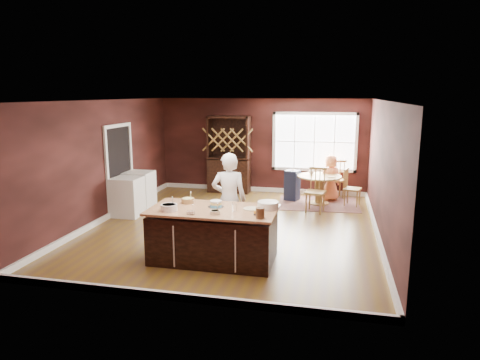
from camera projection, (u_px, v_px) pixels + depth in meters
name	position (u px, v px, depth m)	size (l,w,h in m)	color
room_shell	(234.00, 165.00, 9.02)	(7.00, 7.00, 7.00)	brown
window	(314.00, 142.00, 11.99)	(2.36, 0.10, 1.66)	white
doorway	(120.00, 170.00, 10.29)	(0.08, 1.26, 2.13)	white
kitchen_island	(213.00, 236.00, 7.34)	(2.16, 1.13, 0.92)	black
dining_table	(319.00, 184.00, 11.08)	(1.13, 1.13, 0.75)	brown
baker	(229.00, 200.00, 7.98)	(0.65, 0.43, 1.78)	white
layer_cake	(216.00, 204.00, 7.33)	(0.28, 0.28, 0.11)	silver
bowl_blue	(169.00, 208.00, 7.12)	(0.28, 0.28, 0.11)	white
bowl_yellow	(188.00, 201.00, 7.62)	(0.23, 0.23, 0.09)	olive
bowl_pink	(191.00, 213.00, 6.91)	(0.14, 0.14, 0.05)	silver
bowl_olive	(215.00, 212.00, 6.92)	(0.17, 0.17, 0.06)	beige
drinking_glass	(234.00, 207.00, 7.06)	(0.08, 0.08, 0.17)	silver
dinner_plate	(251.00, 209.00, 7.21)	(0.27, 0.27, 0.02)	#F1E4C5
white_tub	(268.00, 205.00, 7.24)	(0.36, 0.36, 0.12)	white
stoneware_crock	(260.00, 213.00, 6.68)	(0.14, 0.14, 0.17)	#432316
toy_figurine	(255.00, 213.00, 6.85)	(0.05, 0.05, 0.08)	yellow
rug	(318.00, 204.00, 11.19)	(2.04, 1.58, 0.01)	brown
chair_east	(353.00, 187.00, 10.91)	(0.41, 0.39, 0.97)	brown
chair_south	(315.00, 190.00, 10.30)	(0.46, 0.44, 1.09)	brown
chair_north	(336.00, 178.00, 11.76)	(0.46, 0.44, 1.09)	olive
seated_woman	(330.00, 178.00, 11.43)	(0.61, 0.39, 1.24)	#F48D57
high_chair	(292.00, 185.00, 11.50)	(0.35, 0.35, 0.85)	black
toddler	(292.00, 170.00, 11.52)	(0.18, 0.14, 0.26)	#8CA5BF
table_plate	(331.00, 177.00, 10.85)	(0.22, 0.22, 0.02)	beige
table_cup	(311.00, 172.00, 11.22)	(0.13, 0.13, 0.10)	white
hutch	(229.00, 154.00, 12.34)	(1.20, 0.50, 2.21)	#422811
washer	(128.00, 197.00, 10.03)	(0.63, 0.61, 0.92)	silver
dryer	(140.00, 190.00, 10.64)	(0.65, 0.63, 0.94)	white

